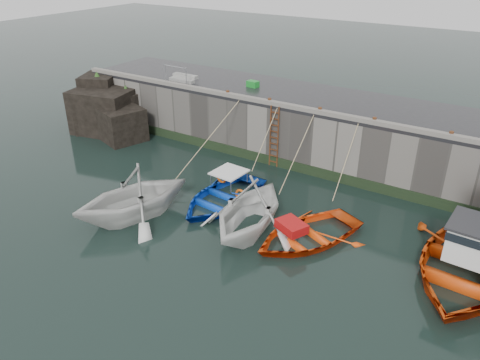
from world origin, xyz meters
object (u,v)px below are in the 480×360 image
Objects in this scene: ladder at (274,137)px; bollard_b at (270,101)px; boat_near_blue at (223,202)px; bollard_c at (320,110)px; bollard_a at (228,93)px; boat_near_navy at (307,239)px; boat_near_blacktrim at (249,231)px; bollard_d at (374,120)px; fish_crate at (253,84)px; boat_near_white at (135,217)px; boat_far_orange at (468,263)px; bollard_e at (451,135)px.

bollard_b is (-0.50, 0.34, 1.71)m from ladder.
boat_near_blue is 6.29m from bollard_c.
boat_near_navy is at bearing -36.79° from bollard_a.
boat_near_blacktrim is at bearing -27.17° from boat_near_blue.
bollard_d is at bearing 0.00° from bollard_a.
bollard_b is (-4.84, 5.49, 3.30)m from boat_near_navy.
boat_near_navy is 16.85× the size of bollard_c.
bollard_b is at bearing 156.04° from boat_near_navy.
fish_crate is (-7.10, 7.63, 3.33)m from boat_near_navy.
boat_far_orange is (12.42, 3.40, 0.45)m from boat_near_white.
boat_near_white is 11.21m from bollard_d.
bollard_d is at bearing 4.00° from ladder.
fish_crate reaches higher than boat_near_navy.
bollard_d is at bearing 109.82° from boat_near_navy.
boat_near_white is at bearing -120.73° from bollard_c.
fish_crate is at bearing 113.17° from boat_near_blacktrim.
bollard_e is at bearing 0.00° from bollard_d.
boat_near_white is at bearing -86.20° from bollard_a.
ladder reaches higher than boat_near_blue.
bollard_c is at bearing 82.17° from boat_near_blacktrim.
boat_far_orange is 13.98m from bollard_a.
fish_crate reaches higher than bollard_a.
boat_near_white is at bearing -104.11° from bollard_b.
boat_near_blue is 1.00× the size of boat_near_blacktrim.
boat_near_blacktrim reaches higher than boat_near_navy.
boat_near_white is at bearing -161.57° from boat_far_orange.
bollard_c is 2.60m from bollard_d.
boat_near_blacktrim is 17.43× the size of bollard_e.
bollard_e is (11.00, 0.00, 0.00)m from bollard_a.
boat_near_white is 0.70× the size of boat_far_orange.
boat_near_blacktrim is at bearing -164.36° from boat_far_orange.
ladder is at bearing 92.77° from boat_near_white.
bollard_c is at bearing -16.65° from fish_crate.
bollard_a is at bearing 122.38° from boat_near_blacktrim.
boat_near_white is 13.51m from bollard_e.
bollard_b reaches higher than boat_near_white.
boat_far_orange is 5.64m from bollard_e.
fish_crate is at bearing 136.56° from bollard_b.
boat_near_blacktrim is 17.43× the size of bollard_b.
ladder is at bearing -33.86° from bollard_b.
bollard_b and bollard_c have the same top height.
bollard_a reaches higher than boat_near_navy.
boat_far_orange is at bearing 6.48° from boat_near_blue.
boat_near_blue is 17.38× the size of bollard_d.
bollard_b is at bearing 180.00° from bollard_e.
bollard_c is (2.20, 0.34, 1.71)m from ladder.
boat_near_blue is 9.97m from bollard_e.
boat_near_navy is 5.71m from boat_far_orange.
bollard_b reaches higher than ladder.
fish_crate is at bearing 164.19° from bollard_d.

